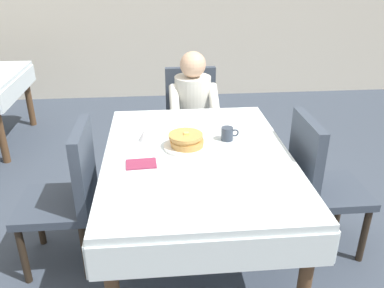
% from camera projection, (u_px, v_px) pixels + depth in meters
% --- Properties ---
extents(ground_plane, '(14.00, 14.00, 0.00)m').
position_uv_depth(ground_plane, '(197.00, 251.00, 2.67)').
color(ground_plane, '#3D4756').
extents(dining_table_main, '(1.12, 1.52, 0.74)m').
position_uv_depth(dining_table_main, '(197.00, 166.00, 2.39)').
color(dining_table_main, silver).
rests_on(dining_table_main, ground).
extents(chair_diner, '(0.44, 0.45, 0.93)m').
position_uv_depth(chair_diner, '(191.00, 115.00, 3.50)').
color(chair_diner, '#384251').
rests_on(chair_diner, ground).
extents(diner_person, '(0.40, 0.43, 1.12)m').
position_uv_depth(diner_person, '(193.00, 106.00, 3.30)').
color(diner_person, silver).
rests_on(diner_person, ground).
extents(chair_left_side, '(0.45, 0.44, 0.93)m').
position_uv_depth(chair_left_side, '(70.00, 189.00, 2.38)').
color(chair_left_side, '#384251').
rests_on(chair_left_side, ground).
extents(chair_right_side, '(0.45, 0.44, 0.93)m').
position_uv_depth(chair_right_side, '(318.00, 178.00, 2.51)').
color(chair_right_side, '#384251').
rests_on(chair_right_side, ground).
extents(plate_breakfast, '(0.28, 0.28, 0.02)m').
position_uv_depth(plate_breakfast, '(186.00, 147.00, 2.42)').
color(plate_breakfast, white).
rests_on(plate_breakfast, dining_table_main).
extents(breakfast_stack, '(0.21, 0.21, 0.09)m').
position_uv_depth(breakfast_stack, '(186.00, 140.00, 2.39)').
color(breakfast_stack, tan).
rests_on(breakfast_stack, plate_breakfast).
extents(cup_coffee, '(0.11, 0.08, 0.08)m').
position_uv_depth(cup_coffee, '(227.00, 134.00, 2.50)').
color(cup_coffee, '#333D4C').
rests_on(cup_coffee, dining_table_main).
extents(syrup_pitcher, '(0.08, 0.08, 0.07)m').
position_uv_depth(syrup_pitcher, '(144.00, 135.00, 2.50)').
color(syrup_pitcher, silver).
rests_on(syrup_pitcher, dining_table_main).
extents(fork_left_of_plate, '(0.03, 0.18, 0.00)m').
position_uv_depth(fork_left_of_plate, '(155.00, 150.00, 2.38)').
color(fork_left_of_plate, silver).
rests_on(fork_left_of_plate, dining_table_main).
extents(knife_right_of_plate, '(0.02, 0.20, 0.00)m').
position_uv_depth(knife_right_of_plate, '(218.00, 148.00, 2.41)').
color(knife_right_of_plate, silver).
rests_on(knife_right_of_plate, dining_table_main).
extents(spoon_near_edge, '(0.15, 0.05, 0.00)m').
position_uv_depth(spoon_near_edge, '(189.00, 170.00, 2.16)').
color(spoon_near_edge, silver).
rests_on(spoon_near_edge, dining_table_main).
extents(napkin_folded, '(0.18, 0.13, 0.01)m').
position_uv_depth(napkin_folded, '(141.00, 164.00, 2.22)').
color(napkin_folded, '#8C2D4C').
rests_on(napkin_folded, dining_table_main).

